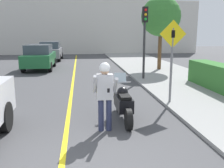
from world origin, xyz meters
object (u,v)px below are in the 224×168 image
person_biker (105,90)px  crossing_sign (172,54)px  street_tree (161,17)px  parked_car_green (39,57)px  parked_car_grey (51,51)px  motorcycle (123,103)px  traffic_light (145,29)px

person_biker → crossing_sign: bearing=40.0°
street_tree → parked_car_green: (-7.89, 1.57, -2.59)m
parked_car_green → parked_car_grey: size_ratio=1.00×
crossing_sign → parked_car_grey: (-5.65, 15.08, -0.91)m
crossing_sign → parked_car_green: 11.01m
parked_car_grey → parked_car_green: bearing=-91.4°
crossing_sign → person_biker: bearing=-140.0°
motorcycle → person_biker: 1.13m
street_tree → person_biker: bearing=-114.9°
motorcycle → street_tree: 10.33m
parked_car_green → motorcycle: bearing=-69.8°
crossing_sign → traffic_light: traffic_light is taller
traffic_light → street_tree: (1.88, 3.24, 0.83)m
motorcycle → traffic_light: bearing=70.3°
motorcycle → person_biker: person_biker is taller
motorcycle → street_tree: street_tree is taller
crossing_sign → street_tree: street_tree is taller
street_tree → parked_car_grey: size_ratio=1.10×
crossing_sign → parked_car_green: (-5.79, 9.32, -0.91)m
person_biker → parked_car_grey: 17.45m
street_tree → parked_car_grey: street_tree is taller
crossing_sign → parked_car_grey: crossing_sign is taller
street_tree → parked_car_green: street_tree is taller
parked_car_green → person_biker: bearing=-73.8°
parked_car_green → traffic_light: bearing=-38.7°
traffic_light → parked_car_grey: bearing=119.0°
street_tree → motorcycle: bearing=-113.6°
motorcycle → street_tree: bearing=66.4°
street_tree → parked_car_green: bearing=168.7°
motorcycle → traffic_light: 6.55m
parked_car_green → parked_car_grey: same height
person_biker → parked_car_grey: person_biker is taller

